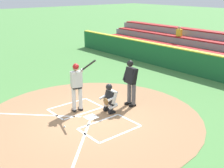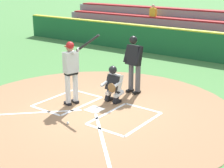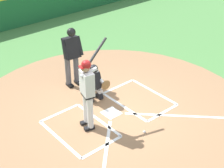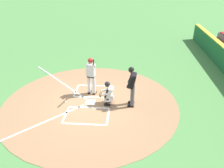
{
  "view_description": "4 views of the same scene",
  "coord_description": "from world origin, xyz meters",
  "views": [
    {
      "loc": [
        -7.73,
        5.47,
        4.45
      ],
      "look_at": [
        -0.05,
        -0.95,
        1.09
      ],
      "focal_mm": 45.74,
      "sensor_mm": 36.0,
      "label": 1
    },
    {
      "loc": [
        -5.65,
        6.79,
        3.61
      ],
      "look_at": [
        -0.49,
        -0.17,
        0.82
      ],
      "focal_mm": 53.87,
      "sensor_mm": 36.0,
      "label": 2
    },
    {
      "loc": [
        4.84,
        5.67,
        5.35
      ],
      "look_at": [
        -0.07,
        -0.05,
        0.86
      ],
      "focal_mm": 54.72,
      "sensor_mm": 36.0,
      "label": 3
    },
    {
      "loc": [
        -8.7,
        -1.62,
        5.52
      ],
      "look_at": [
        0.25,
        -0.98,
        0.87
      ],
      "focal_mm": 35.9,
      "sensor_mm": 36.0,
      "label": 4
    }
  ],
  "objects": [
    {
      "name": "catcher",
      "position": [
        -0.07,
        -0.81,
        0.59
      ],
      "size": [
        0.59,
        0.64,
        1.13
      ],
      "color": "black",
      "rests_on": "ground"
    },
    {
      "name": "dirt_circle",
      "position": [
        0.0,
        0.0,
        0.01
      ],
      "size": [
        8.0,
        8.0,
        0.01
      ],
      "primitive_type": "cylinder",
      "color": "#99704C",
      "rests_on": "ground"
    },
    {
      "name": "plate_umpire",
      "position": [
        -0.09,
        -1.87,
        1.08
      ],
      "size": [
        0.6,
        0.45,
        1.86
      ],
      "color": "#4C4C51",
      "rests_on": "ground"
    },
    {
      "name": "ground_plane",
      "position": [
        0.0,
        0.0,
        0.0
      ],
      "size": [
        120.0,
        120.0,
        0.0
      ],
      "primitive_type": "plane",
      "color": "#4C8442"
    },
    {
      "name": "baseball",
      "position": [
        -0.08,
        1.17,
        0.04
      ],
      "size": [
        0.07,
        0.07,
        0.07
      ],
      "primitive_type": "sphere",
      "color": "white",
      "rests_on": "ground"
    },
    {
      "name": "batter",
      "position": [
        0.79,
        0.05,
        1.1
      ],
      "size": [
        1.05,
        0.54,
        2.13
      ],
      "color": "silver",
      "rests_on": "ground"
    },
    {
      "name": "home_plate_and_chalk",
      "position": [
        0.0,
        0.88,
        0.01
      ],
      "size": [
        7.93,
        4.91,
        0.01
      ],
      "color": "white",
      "rests_on": "dirt_circle"
    }
  ]
}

